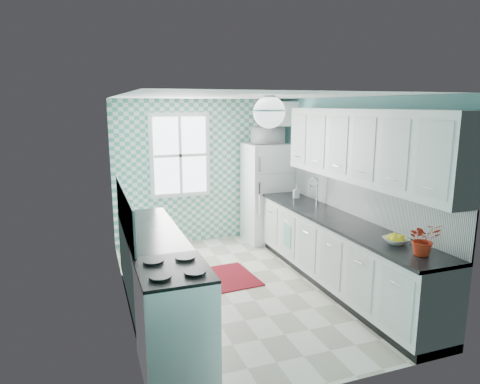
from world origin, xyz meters
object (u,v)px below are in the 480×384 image
object	(u,v)px
potted_plant	(424,239)
microwave	(268,136)
ceiling_light	(269,112)
fridge	(267,193)
stove	(175,318)
sink	(307,205)
fruit_bowl	(396,241)

from	to	relation	value
potted_plant	microwave	world-z (taller)	microwave
ceiling_light	potted_plant	size ratio (longest dim) A/B	1.05
fridge	potted_plant	bearing A→B (deg)	-85.53
stove	sink	xyz separation A→B (m)	(2.40, 1.97, 0.43)
fridge	sink	bearing A→B (deg)	-82.76
fruit_bowl	potted_plant	size ratio (longest dim) A/B	0.76
sink	fruit_bowl	distance (m)	1.98
sink	microwave	bearing A→B (deg)	91.47
fruit_bowl	potted_plant	world-z (taller)	potted_plant
ceiling_light	stove	bearing A→B (deg)	-150.54
ceiling_light	stove	world-z (taller)	ceiling_light
potted_plant	microwave	bearing A→B (deg)	91.41
stove	microwave	bearing A→B (deg)	52.97
fridge	potted_plant	xyz separation A→B (m)	(0.09, -3.65, 0.24)
stove	microwave	xyz separation A→B (m)	(2.31, 3.26, 1.37)
fruit_bowl	potted_plant	distance (m)	0.41
ceiling_light	microwave	xyz separation A→B (m)	(1.11, 2.58, -0.45)
stove	potted_plant	bearing A→B (deg)	-10.98
sink	microwave	size ratio (longest dim) A/B	1.04
fridge	fruit_bowl	size ratio (longest dim) A/B	6.85
fridge	potted_plant	world-z (taller)	fridge
fridge	fruit_bowl	distance (m)	3.27
potted_plant	sink	bearing A→B (deg)	89.91
fridge	sink	distance (m)	1.29
sink	potted_plant	bearing A→B (deg)	-92.80
potted_plant	microwave	xyz separation A→B (m)	(-0.09, 3.65, 0.77)
ceiling_light	fruit_bowl	xyz separation A→B (m)	(1.20, -0.69, -1.35)
sink	microwave	world-z (taller)	microwave
ceiling_light	potted_plant	world-z (taller)	ceiling_light
ceiling_light	sink	size ratio (longest dim) A/B	0.66
ceiling_light	potted_plant	bearing A→B (deg)	-41.71
potted_plant	microwave	distance (m)	3.73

